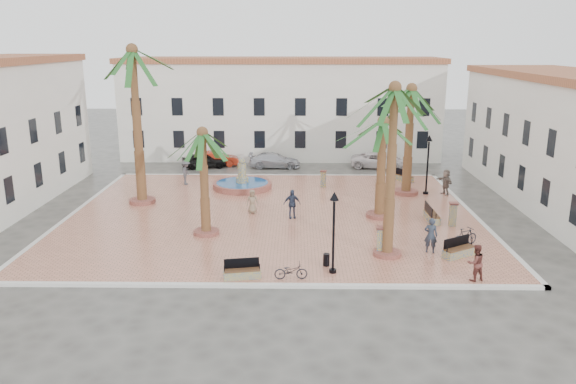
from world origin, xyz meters
The scene contains 35 objects.
ground centered at (0.00, 0.00, 0.00)m, with size 120.00×120.00×0.00m, color #56544F.
plaza centered at (0.00, 0.00, 0.07)m, with size 26.00×22.00×0.15m, color tan.
kerb_n centered at (0.00, 11.00, 0.08)m, with size 26.30×0.30×0.16m, color silver.
kerb_s centered at (0.00, -11.00, 0.08)m, with size 26.30×0.30×0.16m, color silver.
kerb_e centered at (13.00, 0.00, 0.08)m, with size 0.30×22.30×0.16m, color silver.
kerb_w centered at (-13.00, 0.00, 0.08)m, with size 0.30×22.30×0.16m, color silver.
building_north centered at (0.00, 19.99, 4.77)m, with size 30.40×7.40×9.50m.
fountain centered at (-2.59, 6.57, 0.46)m, with size 4.47×4.47×2.31m.
palm_nw centered at (-9.13, 2.41, 9.41)m, with size 5.79×5.79×10.70m.
palm_sw centered at (-3.69, -4.02, 5.33)m, with size 4.78×4.78×6.26m.
palm_s centered at (6.29, -7.26, 7.93)m, with size 4.74×4.74×8.97m.
palm_e centered at (6.82, -0.62, 5.42)m, with size 5.41×5.41×6.47m.
palm_ne centered at (9.58, 5.07, 6.85)m, with size 5.73×5.73×8.02m.
bench_s centered at (-1.01, -10.32, 0.41)m, with size 1.82×0.85×0.93m.
bench_se centered at (9.98, -7.37, 0.43)m, with size 1.93×1.50×1.01m.
bench_e centered at (9.95, -1.41, 0.45)m, with size 0.63×2.01×1.06m.
bench_ne centered at (10.09, 9.03, 0.43)m, with size 1.48×1.93×1.00m.
lamppost_s centered at (3.31, -9.57, 2.88)m, with size 0.44×0.44×4.04m.
lamppost_e centered at (11.02, 5.02, 3.10)m, with size 0.47×0.47×4.36m.
bollard_se centered at (5.98, -7.05, 0.92)m, with size 0.59×0.59×1.49m.
bollard_n centered at (3.60, 7.01, 0.81)m, with size 0.55×0.55×1.28m.
bollard_e centered at (11.00, -2.32, 0.91)m, with size 0.58×0.58×1.46m.
litter_bin centered at (3.04, -8.74, 0.46)m, with size 0.32×0.32×0.63m, color black.
cyclist_a centered at (8.61, -6.82, 1.10)m, with size 0.70×0.46×1.91m, color #293241.
bicycle_a centered at (1.29, -10.40, 0.56)m, with size 0.54×1.55×0.82m, color black.
cyclist_b centered at (9.86, -10.40, 1.03)m, with size 0.86×0.67×1.76m, color brown.
bicycle_b centered at (10.74, -5.78, 0.66)m, with size 0.48×1.70×1.02m, color black.
pedestrian_fountain_a centered at (-1.32, 0.08, 0.93)m, with size 0.76×0.50×1.56m, color #8A735A.
pedestrian_fountain_b centered at (1.26, -0.92, 1.07)m, with size 1.08×0.45×1.85m, color #2F3A55.
pedestrian_north centered at (-7.05, 7.56, 1.12)m, with size 1.26×0.72×1.94m, color #4C4C51.
pedestrian_east centered at (12.40, 4.94, 1.08)m, with size 1.73×0.55×1.87m, color gray.
car_black centered at (-6.71, 14.26, 0.68)m, with size 1.60×3.98×1.36m, color black.
car_red centered at (-5.74, 14.95, 0.67)m, with size 1.42×4.06×1.34m, color #AE2B16.
car_silver centered at (-0.43, 14.44, 0.66)m, with size 1.86×4.56×1.32m, color silver.
car_white centered at (8.86, 14.48, 0.67)m, with size 2.24×4.85×1.35m, color white.
Camera 1 is at (1.53, -34.78, 10.93)m, focal length 35.00 mm.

